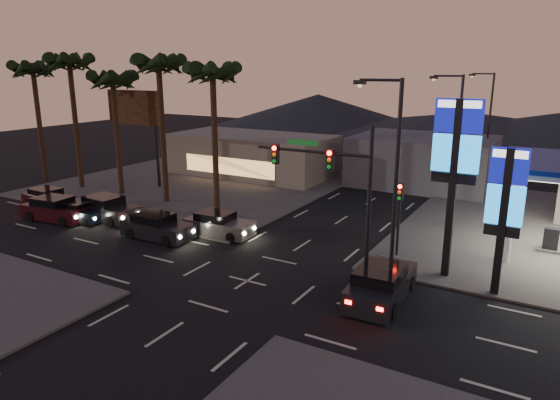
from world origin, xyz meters
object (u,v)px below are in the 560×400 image
Objects in this scene: pylon_sign_tall at (456,154)px; car_lane_b_front at (218,225)px; car_lane_a_rear at (78,212)px; traffic_signal_mast at (335,180)px; car_lane_a_front at (157,227)px; car_lane_b_mid at (107,209)px; car_lane_a_mid at (56,209)px; suv_station at (381,284)px; car_lane_b_rear at (48,199)px; pylon_sign_short at (505,200)px.

pylon_sign_tall is 15.19m from car_lane_b_front.
traffic_signal_mast is at bearing -1.95° from car_lane_a_rear.
pylon_sign_tall is 25.29m from car_lane_a_rear.
pylon_sign_tall is 1.94× the size of car_lane_b_front.
car_lane_a_front is at bearing 0.33° from car_lane_a_rear.
car_lane_b_mid is at bearing -172.63° from car_lane_b_front.
traffic_signal_mast reaches higher than car_lane_a_mid.
car_lane_a_mid is at bearing -172.45° from pylon_sign_tall.
car_lane_b_mid is at bearing 32.14° from car_lane_a_mid.
car_lane_b_mid is at bearing 172.81° from suv_station.
pylon_sign_tall is 1.12× the size of traffic_signal_mast.
car_lane_b_rear is (-15.36, -1.15, -0.02)m from car_lane_b_front.
traffic_signal_mast is (-4.74, -3.51, -1.17)m from pylon_sign_tall.
car_lane_a_front is at bearing -11.79° from car_lane_b_mid.
pylon_sign_tall is at bearing 3.04° from car_lane_b_rear.
pylon_sign_tall is 2.00× the size of car_lane_b_rear.
pylon_sign_short is at bearing 5.25° from car_lane_a_front.
car_lane_b_mid is at bearing -0.00° from car_lane_b_rear.
car_lane_b_front is at bearing 162.53° from suv_station.
car_lane_a_rear is 22.50m from suv_station.
car_lane_a_mid is (-28.47, -2.44, -3.90)m from pylon_sign_short.
suv_station reaches higher than car_lane_b_rear.
car_lane_b_rear is (-4.97, 1.28, 0.04)m from car_lane_a_rear.
car_lane_b_front is 0.91× the size of suv_station.
car_lane_a_front is 1.03× the size of car_lane_b_front.
car_lane_b_front is at bearing 14.28° from car_lane_a_mid.
pylon_sign_tall is 6.02m from traffic_signal_mast.
pylon_sign_tall reaches higher than suv_station.
suv_station is at bearing -3.49° from car_lane_a_rear.
traffic_signal_mast is 1.72× the size of car_lane_b_front.
pylon_sign_tall reaches higher than car_lane_a_front.
pylon_sign_tall is 1.75× the size of car_lane_a_mid.
pylon_sign_short is at bearing 19.13° from traffic_signal_mast.
suv_station is (12.07, -3.80, 0.09)m from car_lane_b_front.
car_lane_b_front is at bearing 38.49° from car_lane_a_front.
car_lane_a_mid is at bearing -175.10° from pylon_sign_short.
car_lane_a_front reaches higher than car_lane_b_front.
car_lane_b_front is (-16.57, 0.59, -3.97)m from pylon_sign_short.
pylon_sign_tall reaches higher than traffic_signal_mast.
car_lane_a_mid is 1.11× the size of car_lane_b_front.
suv_station is (22.46, -1.37, 0.15)m from car_lane_a_rear.
traffic_signal_mast is at bearing -4.51° from car_lane_b_rear.
pylon_sign_tall is at bearing 7.55° from car_lane_a_mid.
pylon_sign_tall is at bearing 9.31° from car_lane_a_front.
pylon_sign_tall is at bearing 36.52° from traffic_signal_mast.
car_lane_b_rear is at bearing 180.00° from car_lane_b_mid.
pylon_sign_short reaches higher than car_lane_b_mid.
car_lane_a_mid is at bearing -28.53° from car_lane_b_rear.
suv_station is at bearing -144.48° from pylon_sign_short.
pylon_sign_short is 1.46× the size of car_lane_a_front.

